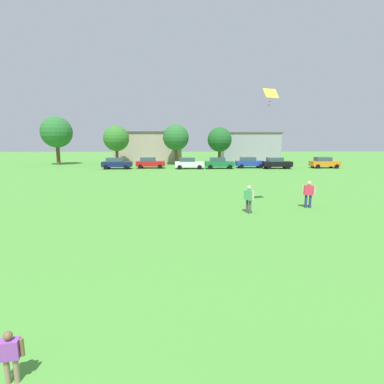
{
  "coord_description": "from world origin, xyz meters",
  "views": [
    {
      "loc": [
        3.71,
        -1.61,
        4.27
      ],
      "look_at": [
        4.18,
        11.36,
        2.02
      ],
      "focal_mm": 28.04,
      "sensor_mm": 36.0,
      "label": 1
    }
  ],
  "objects": [
    {
      "name": "parked_car_navy_0",
      "position": [
        -5.96,
        43.56,
        0.86
      ],
      "size": [
        4.3,
        2.02,
        1.68
      ],
      "color": "#141E4C",
      "rests_on": "ground"
    },
    {
      "name": "house_left",
      "position": [
        17.29,
        58.16,
        2.88
      ],
      "size": [
        11.31,
        6.43,
        5.74
      ],
      "color": "#9999A3",
      "rests_on": "ground"
    },
    {
      "name": "ground_plane",
      "position": [
        0.0,
        30.0,
        0.0
      ],
      "size": [
        160.0,
        160.0,
        0.0
      ],
      "primitive_type": "plane",
      "color": "#4C9338"
    },
    {
      "name": "parked_car_orange_6",
      "position": [
        25.76,
        43.82,
        0.86
      ],
      "size": [
        4.3,
        2.02,
        1.68
      ],
      "color": "orange",
      "rests_on": "ground"
    },
    {
      "name": "tree_right",
      "position": [
        2.84,
        50.6,
        4.66
      ],
      "size": [
        4.43,
        4.43,
        6.9
      ],
      "color": "brown",
      "rests_on": "ground"
    },
    {
      "name": "house_right",
      "position": [
        -2.48,
        58.16,
        2.92
      ],
      "size": [
        13.07,
        8.53,
        5.83
      ],
      "color": "tan",
      "rests_on": "ground"
    },
    {
      "name": "parked_car_black_5",
      "position": [
        18.09,
        43.18,
        0.86
      ],
      "size": [
        4.3,
        2.02,
        1.68
      ],
      "color": "black",
      "rests_on": "ground"
    },
    {
      "name": "bystander_near_trees",
      "position": [
        11.77,
        16.8,
        1.02
      ],
      "size": [
        0.79,
        0.46,
        1.72
      ],
      "rotation": [
        0.0,
        0.0,
        5.99
      ],
      "color": "navy",
      "rests_on": "ground"
    },
    {
      "name": "adult_bystander",
      "position": [
        7.67,
        15.53,
        0.98
      ],
      "size": [
        0.54,
        0.69,
        1.65
      ],
      "rotation": [
        0.0,
        0.0,
        5.27
      ],
      "color": "#4C4C51",
      "rests_on": "ground"
    },
    {
      "name": "tree_far_right",
      "position": [
        10.26,
        49.68,
        4.32
      ],
      "size": [
        4.1,
        4.1,
        6.39
      ],
      "color": "brown",
      "rests_on": "ground"
    },
    {
      "name": "tree_far_left",
      "position": [
        -17.78,
        51.92,
        5.57
      ],
      "size": [
        5.3,
        5.3,
        8.26
      ],
      "color": "brown",
      "rests_on": "ground"
    },
    {
      "name": "parked_car_red_1",
      "position": [
        -1.07,
        44.52,
        0.86
      ],
      "size": [
        4.3,
        2.02,
        1.68
      ],
      "color": "red",
      "rests_on": "ground"
    },
    {
      "name": "kite",
      "position": [
        9.1,
        16.86,
        6.94
      ],
      "size": [
        1.0,
        0.7,
        1.03
      ],
      "color": "yellow"
    },
    {
      "name": "tree_left",
      "position": [
        -7.17,
        49.99,
        4.52
      ],
      "size": [
        4.29,
        4.29,
        6.69
      ],
      "color": "brown",
      "rests_on": "ground"
    },
    {
      "name": "parked_car_white_2",
      "position": [
        4.87,
        43.23,
        0.86
      ],
      "size": [
        4.3,
        2.02,
        1.68
      ],
      "color": "white",
      "rests_on": "ground"
    },
    {
      "name": "parked_car_blue_4",
      "position": [
        14.28,
        44.48,
        0.86
      ],
      "size": [
        4.3,
        2.02,
        1.68
      ],
      "color": "#1E38AD",
      "rests_on": "ground"
    },
    {
      "name": "child_kite_flyer",
      "position": [
        0.69,
        3.19,
        0.6
      ],
      "size": [
        0.47,
        0.24,
        1.01
      ],
      "rotation": [
        0.0,
        0.0,
        0.18
      ],
      "color": "#8C7259",
      "rests_on": "ground"
    },
    {
      "name": "parked_car_green_3",
      "position": [
        9.43,
        43.55,
        0.86
      ],
      "size": [
        4.3,
        2.02,
        1.68
      ],
      "color": "#196B38",
      "rests_on": "ground"
    }
  ]
}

